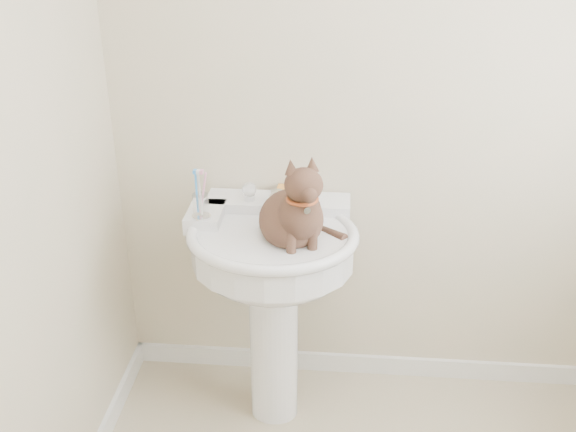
# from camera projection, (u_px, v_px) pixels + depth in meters

# --- Properties ---
(wall_back) EXTENTS (2.20, 0.00, 2.50)m
(wall_back) POSITION_uv_depth(u_px,v_px,m) (396.00, 106.00, 2.51)
(wall_back) COLOR beige
(wall_back) RESTS_ON ground
(baseboard_back) EXTENTS (2.20, 0.02, 0.09)m
(baseboard_back) POSITION_uv_depth(u_px,v_px,m) (377.00, 365.00, 3.04)
(baseboard_back) COLOR white
(baseboard_back) RESTS_ON floor
(pedestal_sink) EXTENTS (0.65, 0.64, 0.89)m
(pedestal_sink) POSITION_uv_depth(u_px,v_px,m) (272.00, 268.00, 2.53)
(pedestal_sink) COLOR white
(pedestal_sink) RESTS_ON floor
(faucet) EXTENTS (0.28, 0.12, 0.14)m
(faucet) POSITION_uv_depth(u_px,v_px,m) (277.00, 193.00, 2.56)
(faucet) COLOR silver
(faucet) RESTS_ON pedestal_sink
(soap_bar) EXTENTS (0.09, 0.06, 0.03)m
(soap_bar) POSITION_uv_depth(u_px,v_px,m) (289.00, 190.00, 2.66)
(soap_bar) COLOR orange
(soap_bar) RESTS_ON pedestal_sink
(toothbrush_cup) EXTENTS (0.07, 0.07, 0.18)m
(toothbrush_cup) POSITION_uv_depth(u_px,v_px,m) (201.00, 205.00, 2.46)
(toothbrush_cup) COLOR silver
(toothbrush_cup) RESTS_ON pedestal_sink
(cat) EXTENTS (0.26, 0.32, 0.47)m
(cat) POSITION_uv_depth(u_px,v_px,m) (293.00, 215.00, 2.37)
(cat) COLOR brown
(cat) RESTS_ON pedestal_sink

